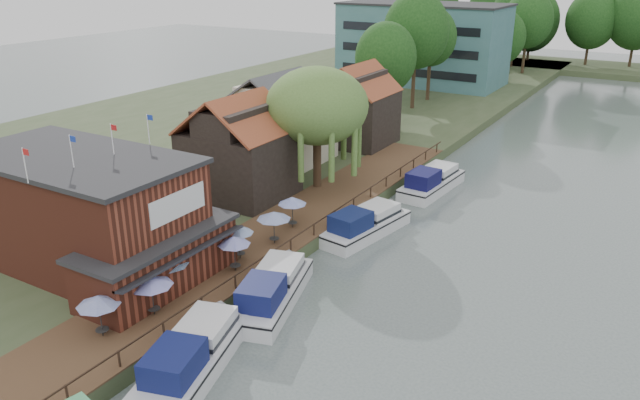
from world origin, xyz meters
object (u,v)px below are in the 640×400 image
Objects in this scene: umbrella_0 at (100,316)px; cruiser_2 at (365,221)px; umbrella_6 at (292,212)px; umbrella_3 at (235,254)px; umbrella_1 at (152,296)px; cottage_b at (278,117)px; umbrella_4 at (239,242)px; willow at (317,129)px; cruiser_3 at (432,179)px; cruiser_0 at (192,350)px; umbrella_5 at (274,228)px; pub at (102,216)px; hotel_block at (423,43)px; cottage_c at (358,104)px; cruiser_1 at (272,286)px; umbrella_2 at (170,274)px; cottage_a at (239,146)px.

umbrella_0 is 0.25× the size of cruiser_2.
umbrella_6 is at bearing -129.13° from cruiser_2.
umbrella_3 is at bearing -84.90° from umbrella_6.
cruiser_2 is (4.07, 17.78, -1.12)m from umbrella_1.
cottage_b reaches higher than umbrella_4.
cruiser_2 is at bearing -34.09° from willow.
umbrella_6 is (0.14, 6.08, 0.00)m from umbrella_4.
cruiser_3 is (15.46, 1.77, -4.06)m from cottage_b.
willow reaches higher than cruiser_0.
umbrella_5 is 0.24× the size of cruiser_3.
umbrella_5 is (7.05, 8.43, -2.36)m from pub.
hotel_block is 10.69× the size of umbrella_4.
cottage_c reaches higher than cruiser_2.
cruiser_0 is at bearing -75.90° from hotel_block.
umbrella_5 is at bearing -56.31° from cottage_b.
pub is 34.01m from cottage_c.
umbrella_1 is 1.02× the size of umbrella_5.
umbrella_1 and umbrella_5 have the same top height.
hotel_block reaches higher than cottage_c.
umbrella_1 is 1.02× the size of umbrella_6.
umbrella_4 reaches higher than cruiser_0.
cottage_b is at bearing 117.98° from umbrella_4.
pub is at bearing 136.42° from umbrella_0.
cruiser_3 is (5.58, 32.36, -1.10)m from umbrella_0.
cruiser_0 is at bearing -74.08° from cottage_c.
umbrella_2 is at bearing -159.90° from cruiser_1.
hotel_block is 48.69m from cruiser_3.
umbrella_4 is 22.03m from cruiser_3.
umbrella_1 is (10.66, -27.67, -2.96)m from cottage_b.
pub is 8.42× the size of umbrella_4.
cottage_a is 17.01m from umbrella_2.
umbrella_5 is at bearing 85.23° from umbrella_0.
willow is 17.09m from umbrella_3.
umbrella_2 is 1.00× the size of umbrella_4.
hotel_block is at bearing 97.13° from cottage_a.
umbrella_0 is (6.88, -20.59, -2.96)m from cottage_a.
cruiser_0 is (4.48, -9.63, -1.05)m from umbrella_4.
cottage_c is at bearing 86.99° from cottage_a.
cruiser_0 is at bearing -58.28° from cottage_a.
umbrella_0 and umbrella_3 have the same top height.
cruiser_2 is (3.46, 11.31, -1.12)m from umbrella_3.
umbrella_4 is 0.25× the size of cruiser_2.
umbrella_2 is 0.24× the size of cruiser_3.
cruiser_1 is at bearing -45.66° from cottage_a.
umbrella_6 is at bearing 98.78° from umbrella_5.
umbrella_4 is 4.71m from cruiser_1.
umbrella_1 and umbrella_4 have the same top height.
umbrella_1 is at bearing -89.69° from umbrella_6.
hotel_block is 2.44× the size of willow.
cottage_c reaches higher than umbrella_0.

